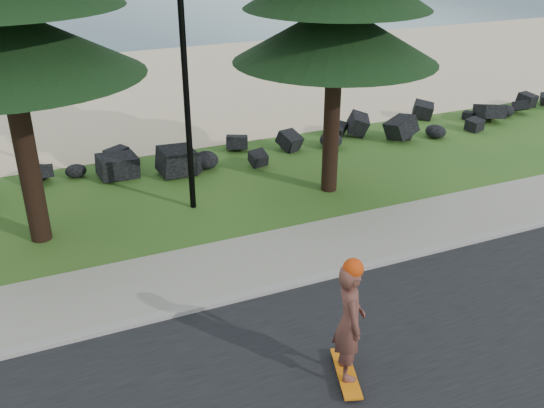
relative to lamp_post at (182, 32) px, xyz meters
name	(u,v)px	position (x,y,z in m)	size (l,w,h in m)	color
ground	(240,271)	(0.00, -3.20, -4.13)	(160.00, 160.00, 0.00)	#2F5C1C
kerb	(257,293)	(0.00, -4.10, -4.08)	(160.00, 0.20, 0.10)	#A09990
sidewalk	(237,265)	(0.00, -3.00, -4.09)	(160.00, 2.00, 0.08)	gray
beach_sand	(110,92)	(0.00, 11.30, -4.13)	(160.00, 15.00, 0.01)	beige
seawall_boulders	(168,172)	(0.00, 2.40, -4.13)	(60.00, 2.40, 1.10)	black
lamp_post	(182,32)	(0.00, 0.00, 0.00)	(0.25, 0.14, 8.14)	black
skateboarder	(349,322)	(0.39, -6.71, -3.08)	(0.64, 1.16, 2.10)	orange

